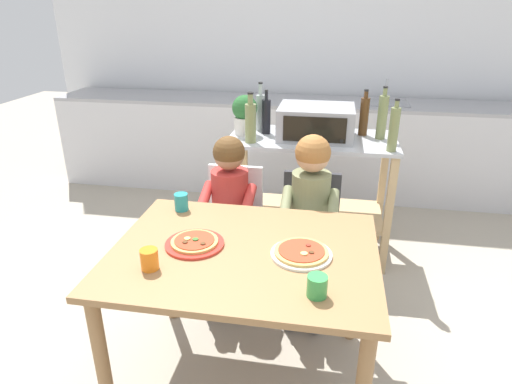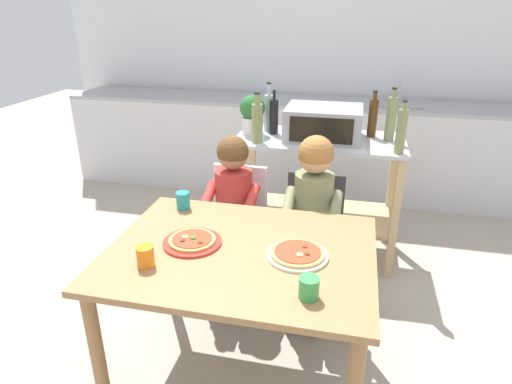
{
  "view_description": "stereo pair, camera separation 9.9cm",
  "coord_description": "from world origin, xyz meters",
  "px_view_note": "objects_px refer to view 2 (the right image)",
  "views": [
    {
      "loc": [
        0.34,
        -1.65,
        1.75
      ],
      "look_at": [
        0.0,
        0.3,
        0.9
      ],
      "focal_mm": 30.95,
      "sensor_mm": 36.0,
      "label": 1
    },
    {
      "loc": [
        0.44,
        -1.63,
        1.75
      ],
      "look_at": [
        0.0,
        0.3,
        0.9
      ],
      "focal_mm": 30.95,
      "sensor_mm": 36.0,
      "label": 2
    }
  ],
  "objects_px": {
    "bottle_squat_spirits": "(257,122)",
    "child_in_olive_shirt": "(312,207)",
    "toaster_oven": "(324,123)",
    "potted_herb_plant": "(252,114)",
    "bottle_slim_sauce": "(391,118)",
    "child_in_red_shirt": "(231,202)",
    "drinking_cup_orange": "(145,256)",
    "bottle_tall_green_wine": "(401,131)",
    "dining_chair_right": "(312,232)",
    "bottle_clear_vinegar": "(269,111)",
    "drinking_cup_green": "(309,288)",
    "drinking_cup_teal": "(183,200)",
    "bottle_brown_beer": "(373,117)",
    "kitchen_island_cart": "(317,177)",
    "dining_table": "(241,270)",
    "bottle_dark_olive_oil": "(274,116)",
    "dining_chair_left": "(237,221)",
    "pizza_plate_white": "(298,254)",
    "pizza_plate_red_rimmed": "(192,241)"
  },
  "relations": [
    {
      "from": "bottle_tall_green_wine",
      "to": "dining_table",
      "type": "bearing_deg",
      "value": -122.84
    },
    {
      "from": "kitchen_island_cart",
      "to": "child_in_red_shirt",
      "type": "bearing_deg",
      "value": -122.13
    },
    {
      "from": "dining_chair_left",
      "to": "drinking_cup_teal",
      "type": "distance_m",
      "value": 0.55
    },
    {
      "from": "toaster_oven",
      "to": "potted_herb_plant",
      "type": "xyz_separation_m",
      "value": [
        -0.5,
        -0.0,
        0.04
      ]
    },
    {
      "from": "bottle_tall_green_wine",
      "to": "drinking_cup_teal",
      "type": "relative_size",
      "value": 3.64
    },
    {
      "from": "toaster_oven",
      "to": "bottle_slim_sauce",
      "type": "distance_m",
      "value": 0.45
    },
    {
      "from": "child_in_olive_shirt",
      "to": "bottle_clear_vinegar",
      "type": "bearing_deg",
      "value": 116.19
    },
    {
      "from": "toaster_oven",
      "to": "drinking_cup_green",
      "type": "distance_m",
      "value": 1.64
    },
    {
      "from": "dining_chair_right",
      "to": "bottle_clear_vinegar",
      "type": "bearing_deg",
      "value": 119.6
    },
    {
      "from": "toaster_oven",
      "to": "bottle_clear_vinegar",
      "type": "relative_size",
      "value": 1.47
    },
    {
      "from": "bottle_clear_vinegar",
      "to": "pizza_plate_red_rimmed",
      "type": "height_order",
      "value": "bottle_clear_vinegar"
    },
    {
      "from": "bottle_squat_spirits",
      "to": "pizza_plate_white",
      "type": "height_order",
      "value": "bottle_squat_spirits"
    },
    {
      "from": "bottle_slim_sauce",
      "to": "child_in_red_shirt",
      "type": "relative_size",
      "value": 0.35
    },
    {
      "from": "bottle_tall_green_wine",
      "to": "bottle_clear_vinegar",
      "type": "bearing_deg",
      "value": 158.65
    },
    {
      "from": "bottle_clear_vinegar",
      "to": "bottle_brown_beer",
      "type": "bearing_deg",
      "value": -0.41
    },
    {
      "from": "bottle_dark_olive_oil",
      "to": "bottle_tall_green_wine",
      "type": "distance_m",
      "value": 0.89
    },
    {
      "from": "dining_table",
      "to": "bottle_squat_spirits",
      "type": "bearing_deg",
      "value": 99.21
    },
    {
      "from": "bottle_brown_beer",
      "to": "dining_table",
      "type": "xyz_separation_m",
      "value": [
        -0.56,
        -1.47,
        -0.38
      ]
    },
    {
      "from": "kitchen_island_cart",
      "to": "bottle_slim_sauce",
      "type": "xyz_separation_m",
      "value": [
        0.46,
        0.05,
        0.44
      ]
    },
    {
      "from": "bottle_clear_vinegar",
      "to": "potted_herb_plant",
      "type": "relative_size",
      "value": 1.25
    },
    {
      "from": "bottle_slim_sauce",
      "to": "drinking_cup_orange",
      "type": "height_order",
      "value": "bottle_slim_sauce"
    },
    {
      "from": "dining_table",
      "to": "child_in_red_shirt",
      "type": "distance_m",
      "value": 0.68
    },
    {
      "from": "child_in_red_shirt",
      "to": "drinking_cup_orange",
      "type": "xyz_separation_m",
      "value": [
        -0.12,
        -0.85,
        0.12
      ]
    },
    {
      "from": "potted_herb_plant",
      "to": "drinking_cup_teal",
      "type": "distance_m",
      "value": 1.04
    },
    {
      "from": "kitchen_island_cart",
      "to": "bottle_tall_green_wine",
      "type": "bearing_deg",
      "value": -23.23
    },
    {
      "from": "dining_table",
      "to": "pizza_plate_white",
      "type": "height_order",
      "value": "pizza_plate_white"
    },
    {
      "from": "bottle_brown_beer",
      "to": "bottle_clear_vinegar",
      "type": "distance_m",
      "value": 0.74
    },
    {
      "from": "toaster_oven",
      "to": "child_in_olive_shirt",
      "type": "height_order",
      "value": "toaster_oven"
    },
    {
      "from": "bottle_brown_beer",
      "to": "bottle_squat_spirits",
      "type": "distance_m",
      "value": 0.81
    },
    {
      "from": "bottle_clear_vinegar",
      "to": "potted_herb_plant",
      "type": "distance_m",
      "value": 0.16
    },
    {
      "from": "drinking_cup_green",
      "to": "pizza_plate_white",
      "type": "bearing_deg",
      "value": 106.05
    },
    {
      "from": "bottle_clear_vinegar",
      "to": "drinking_cup_teal",
      "type": "relative_size",
      "value": 3.82
    },
    {
      "from": "bottle_brown_beer",
      "to": "dining_chair_right",
      "type": "bearing_deg",
      "value": -112.53
    },
    {
      "from": "toaster_oven",
      "to": "dining_chair_right",
      "type": "xyz_separation_m",
      "value": [
        0.02,
        -0.62,
        -0.51
      ]
    },
    {
      "from": "bottle_dark_olive_oil",
      "to": "drinking_cup_green",
      "type": "distance_m",
      "value": 1.75
    },
    {
      "from": "child_in_red_shirt",
      "to": "pizza_plate_white",
      "type": "xyz_separation_m",
      "value": [
        0.48,
        -0.64,
        0.09
      ]
    },
    {
      "from": "bottle_tall_green_wine",
      "to": "dining_chair_right",
      "type": "distance_m",
      "value": 0.83
    },
    {
      "from": "bottle_squat_spirits",
      "to": "pizza_plate_white",
      "type": "bearing_deg",
      "value": -69.27
    },
    {
      "from": "bottle_tall_green_wine",
      "to": "child_in_olive_shirt",
      "type": "bearing_deg",
      "value": -132.51
    },
    {
      "from": "dining_chair_left",
      "to": "drinking_cup_orange",
      "type": "relative_size",
      "value": 9.16
    },
    {
      "from": "pizza_plate_white",
      "to": "drinking_cup_green",
      "type": "bearing_deg",
      "value": -73.95
    },
    {
      "from": "dining_chair_right",
      "to": "pizza_plate_red_rimmed",
      "type": "xyz_separation_m",
      "value": [
        -0.48,
        -0.72,
        0.28
      ]
    },
    {
      "from": "bottle_squat_spirits",
      "to": "child_in_olive_shirt",
      "type": "xyz_separation_m",
      "value": [
        0.44,
        -0.55,
        -0.33
      ]
    },
    {
      "from": "potted_herb_plant",
      "to": "bottle_brown_beer",
      "type": "bearing_deg",
      "value": 8.47
    },
    {
      "from": "bottle_squat_spirits",
      "to": "drinking_cup_teal",
      "type": "xyz_separation_m",
      "value": [
        -0.22,
        -0.82,
        -0.23
      ]
    },
    {
      "from": "child_in_red_shirt",
      "to": "bottle_squat_spirits",
      "type": "bearing_deg",
      "value": 85.63
    },
    {
      "from": "bottle_tall_green_wine",
      "to": "drinking_cup_orange",
      "type": "relative_size",
      "value": 3.74
    },
    {
      "from": "toaster_oven",
      "to": "child_in_red_shirt",
      "type": "xyz_separation_m",
      "value": [
        -0.46,
        -0.71,
        -0.33
      ]
    },
    {
      "from": "kitchen_island_cart",
      "to": "bottle_clear_vinegar",
      "type": "xyz_separation_m",
      "value": [
        -0.39,
        0.13,
        0.43
      ]
    },
    {
      "from": "bottle_brown_beer",
      "to": "pizza_plate_red_rimmed",
      "type": "height_order",
      "value": "bottle_brown_beer"
    }
  ]
}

